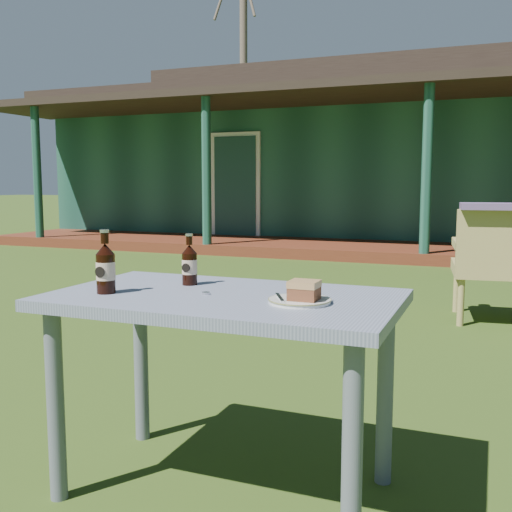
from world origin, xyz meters
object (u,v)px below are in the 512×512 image
at_px(cola_bottle_near, 189,264).
at_px(armchair_left, 499,259).
at_px(cafe_table, 224,323).
at_px(cola_bottle_far, 106,268).
at_px(plate, 300,301).
at_px(cake_slice, 304,290).

distance_m(cola_bottle_near, armchair_left, 3.24).
bearing_deg(cafe_table, cola_bottle_far, -161.12).
bearing_deg(plate, armchair_left, 79.10).
xyz_separation_m(cake_slice, cola_bottle_near, (-0.51, 0.19, 0.03)).
bearing_deg(cafe_table, cake_slice, -10.79).
distance_m(cafe_table, plate, 0.31).
xyz_separation_m(cola_bottle_near, armchair_left, (1.11, 3.03, -0.29)).
bearing_deg(cola_bottle_near, plate, -19.75).
distance_m(cake_slice, cola_bottle_near, 0.55).
relative_size(cola_bottle_far, armchair_left, 0.25).
relative_size(cafe_table, cola_bottle_near, 6.14).
bearing_deg(cake_slice, cafe_table, 169.21).
relative_size(cola_bottle_near, cola_bottle_far, 0.87).
xyz_separation_m(cafe_table, plate, (0.29, -0.05, 0.11)).
distance_m(plate, cola_bottle_far, 0.69).
bearing_deg(cake_slice, armchair_left, 79.44).
xyz_separation_m(cake_slice, armchair_left, (0.60, 3.22, -0.26)).
bearing_deg(cola_bottle_far, cola_bottle_near, 54.18).
bearing_deg(plate, cola_bottle_far, -172.83).
distance_m(cake_slice, armchair_left, 3.28).
distance_m(cola_bottle_near, cola_bottle_far, 0.33).
relative_size(cola_bottle_near, armchair_left, 0.22).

